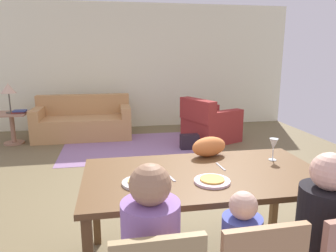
{
  "coord_description": "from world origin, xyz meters",
  "views": [
    {
      "loc": [
        -0.55,
        -3.39,
        1.62
      ],
      "look_at": [
        0.04,
        -0.08,
        0.85
      ],
      "focal_mm": 33.49,
      "sensor_mm": 36.0,
      "label": 1
    }
  ],
  "objects_px": {
    "person_woman": "(316,248)",
    "couch": "(84,122)",
    "wine_glass": "(274,145)",
    "dining_table": "(204,182)",
    "plate_near_child": "(212,181)",
    "cat": "(209,147)",
    "table_lamp": "(8,89)",
    "armchair": "(209,124)",
    "plate_near_man": "(140,183)",
    "handbag": "(189,142)",
    "book_lower": "(19,112)",
    "book_upper": "(20,111)",
    "side_table": "(12,124)"
  },
  "relations": [
    {
      "from": "cat",
      "to": "side_table",
      "type": "relative_size",
      "value": 0.55
    },
    {
      "from": "couch",
      "to": "armchair",
      "type": "distance_m",
      "value": 2.48
    },
    {
      "from": "dining_table",
      "to": "armchair",
      "type": "xyz_separation_m",
      "value": [
        1.14,
        3.49,
        -0.37
      ]
    },
    {
      "from": "armchair",
      "to": "handbag",
      "type": "bearing_deg",
      "value": -136.22
    },
    {
      "from": "armchair",
      "to": "book_lower",
      "type": "xyz_separation_m",
      "value": [
        -3.48,
        0.39,
        0.28
      ]
    },
    {
      "from": "cat",
      "to": "book_lower",
      "type": "height_order",
      "value": "cat"
    },
    {
      "from": "cat",
      "to": "handbag",
      "type": "xyz_separation_m",
      "value": [
        0.49,
        2.63,
        -0.71
      ]
    },
    {
      "from": "plate_near_man",
      "to": "table_lamp",
      "type": "height_order",
      "value": "table_lamp"
    },
    {
      "from": "plate_near_child",
      "to": "person_woman",
      "type": "distance_m",
      "value": 0.73
    },
    {
      "from": "plate_near_man",
      "to": "wine_glass",
      "type": "xyz_separation_m",
      "value": [
        1.13,
        0.3,
        0.12
      ]
    },
    {
      "from": "cat",
      "to": "table_lamp",
      "type": "relative_size",
      "value": 0.59
    },
    {
      "from": "cat",
      "to": "handbag",
      "type": "bearing_deg",
      "value": 64.24
    },
    {
      "from": "handbag",
      "to": "table_lamp",
      "type": "bearing_deg",
      "value": 163.95
    },
    {
      "from": "dining_table",
      "to": "armchair",
      "type": "bearing_deg",
      "value": 71.9
    },
    {
      "from": "armchair",
      "to": "handbag",
      "type": "height_order",
      "value": "armchair"
    },
    {
      "from": "person_woman",
      "to": "couch",
      "type": "bearing_deg",
      "value": 109.7
    },
    {
      "from": "book_lower",
      "to": "plate_near_man",
      "type": "bearing_deg",
      "value": -65.13
    },
    {
      "from": "armchair",
      "to": "plate_near_child",
      "type": "bearing_deg",
      "value": -107.27
    },
    {
      "from": "cat",
      "to": "table_lamp",
      "type": "distance_m",
      "value": 4.41
    },
    {
      "from": "plate_near_man",
      "to": "person_woman",
      "type": "relative_size",
      "value": 0.23
    },
    {
      "from": "plate_near_man",
      "to": "table_lamp",
      "type": "xyz_separation_m",
      "value": [
        -2.0,
        4.03,
        0.24
      ]
    },
    {
      "from": "armchair",
      "to": "side_table",
      "type": "xyz_separation_m",
      "value": [
        -3.63,
        0.42,
        0.06
      ]
    },
    {
      "from": "plate_near_child",
      "to": "handbag",
      "type": "bearing_deg",
      "value": 78.65
    },
    {
      "from": "couch",
      "to": "cat",
      "type": "bearing_deg",
      "value": -69.83
    },
    {
      "from": "plate_near_man",
      "to": "book_lower",
      "type": "relative_size",
      "value": 1.14
    },
    {
      "from": "dining_table",
      "to": "plate_near_man",
      "type": "distance_m",
      "value": 0.51
    },
    {
      "from": "table_lamp",
      "to": "book_upper",
      "type": "relative_size",
      "value": 2.45
    },
    {
      "from": "wine_glass",
      "to": "couch",
      "type": "distance_m",
      "value": 4.45
    },
    {
      "from": "dining_table",
      "to": "person_woman",
      "type": "height_order",
      "value": "person_woman"
    },
    {
      "from": "cat",
      "to": "couch",
      "type": "relative_size",
      "value": 0.17
    },
    {
      "from": "dining_table",
      "to": "couch",
      "type": "bearing_deg",
      "value": 106.59
    },
    {
      "from": "dining_table",
      "to": "plate_near_child",
      "type": "distance_m",
      "value": 0.2
    },
    {
      "from": "couch",
      "to": "table_lamp",
      "type": "bearing_deg",
      "value": -168.29
    },
    {
      "from": "person_woman",
      "to": "armchair",
      "type": "relative_size",
      "value": 0.99
    },
    {
      "from": "couch",
      "to": "armchair",
      "type": "height_order",
      "value": "same"
    },
    {
      "from": "table_lamp",
      "to": "book_upper",
      "type": "xyz_separation_m",
      "value": [
        0.17,
        -0.05,
        -0.39
      ]
    },
    {
      "from": "couch",
      "to": "armchair",
      "type": "relative_size",
      "value": 1.64
    },
    {
      "from": "plate_near_man",
      "to": "side_table",
      "type": "relative_size",
      "value": 0.43
    },
    {
      "from": "person_woman",
      "to": "book_upper",
      "type": "relative_size",
      "value": 5.04
    },
    {
      "from": "plate_near_child",
      "to": "side_table",
      "type": "distance_m",
      "value": 4.8
    },
    {
      "from": "plate_near_man",
      "to": "cat",
      "type": "relative_size",
      "value": 0.78
    },
    {
      "from": "plate_near_man",
      "to": "wine_glass",
      "type": "height_order",
      "value": "wine_glass"
    },
    {
      "from": "couch",
      "to": "armchair",
      "type": "bearing_deg",
      "value": -15.91
    },
    {
      "from": "person_woman",
      "to": "handbag",
      "type": "height_order",
      "value": "person_woman"
    },
    {
      "from": "plate_near_man",
      "to": "person_woman",
      "type": "bearing_deg",
      "value": -29.07
    },
    {
      "from": "side_table",
      "to": "book_lower",
      "type": "height_order",
      "value": "book_lower"
    },
    {
      "from": "plate_near_man",
      "to": "book_lower",
      "type": "distance_m",
      "value": 4.41
    },
    {
      "from": "plate_near_child",
      "to": "wine_glass",
      "type": "bearing_deg",
      "value": 29.31
    },
    {
      "from": "table_lamp",
      "to": "book_lower",
      "type": "height_order",
      "value": "table_lamp"
    },
    {
      "from": "cat",
      "to": "book_upper",
      "type": "distance_m",
      "value": 4.27
    }
  ]
}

